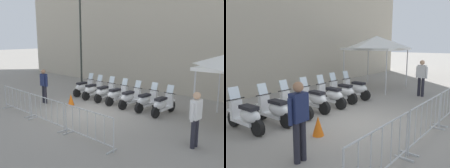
{
  "view_description": "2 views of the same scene",
  "coord_description": "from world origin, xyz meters",
  "views": [
    {
      "loc": [
        7.82,
        -7.03,
        3.28
      ],
      "look_at": [
        -0.17,
        1.84,
        1.02
      ],
      "focal_mm": 39.24,
      "sensor_mm": 36.0,
      "label": 1
    },
    {
      "loc": [
        -5.91,
        -3.81,
        2.48
      ],
      "look_at": [
        0.56,
        1.32,
        1.04
      ],
      "focal_mm": 37.07,
      "sensor_mm": 36.0,
      "label": 2
    }
  ],
  "objects": [
    {
      "name": "ground_plane",
      "position": [
        0.0,
        0.0,
        0.0
      ],
      "size": [
        120.0,
        120.0,
        0.0
      ],
      "primitive_type": "plane",
      "color": "gray"
    },
    {
      "name": "motorcycle_0",
      "position": [
        -2.6,
        2.14,
        0.45
      ],
      "size": [
        0.56,
        1.72,
        1.24
      ],
      "color": "black",
      "rests_on": "ground"
    },
    {
      "name": "motorcycle_1",
      "position": [
        -1.72,
        2.02,
        0.45
      ],
      "size": [
        0.56,
        1.72,
        1.24
      ],
      "color": "black",
      "rests_on": "ground"
    },
    {
      "name": "motorcycle_2",
      "position": [
        -0.84,
        2.05,
        0.45
      ],
      "size": [
        0.56,
        1.72,
        1.24
      ],
      "color": "black",
      "rests_on": "ground"
    },
    {
      "name": "motorcycle_3",
      "position": [
        0.03,
        2.02,
        0.45
      ],
      "size": [
        0.56,
        1.73,
        1.24
      ],
      "color": "black",
      "rests_on": "ground"
    },
    {
      "name": "motorcycle_4",
      "position": [
        0.9,
        1.97,
        0.45
      ],
      "size": [
        0.56,
        1.73,
        1.24
      ],
      "color": "black",
      "rests_on": "ground"
    },
    {
      "name": "motorcycle_5",
      "position": [
        1.78,
        2.05,
        0.45
      ],
      "size": [
        0.56,
        1.73,
        1.24
      ],
      "color": "black",
      "rests_on": "ground"
    },
    {
      "name": "motorcycle_6",
      "position": [
        2.66,
        1.97,
        0.45
      ],
      "size": [
        0.56,
        1.72,
        1.24
      ],
      "color": "black",
      "rests_on": "ground"
    },
    {
      "name": "barrier_segment_0",
      "position": [
        -2.39,
        -2.02,
        0.53
      ],
      "size": [
        2.28,
        0.47,
        1.07
      ],
      "color": "#B2B5B7",
      "rests_on": "ground"
    },
    {
      "name": "barrier_segment_1",
      "position": [
        -0.03,
        -2.06,
        0.53
      ],
      "size": [
        2.28,
        0.47,
        1.07
      ],
      "color": "#B2B5B7",
      "rests_on": "ground"
    },
    {
      "name": "barrier_segment_2",
      "position": [
        2.33,
        -2.09,
        0.53
      ],
      "size": [
        2.28,
        0.47,
        1.07
      ],
      "color": "#B2B5B7",
      "rests_on": "ground"
    },
    {
      "name": "street_lamp",
      "position": [
        -4.25,
        3.4,
        3.71
      ],
      "size": [
        0.36,
        0.36,
        6.2
      ],
      "color": "#2D332D",
      "rests_on": "ground"
    },
    {
      "name": "officer_near_row_end",
      "position": [
        -2.82,
        -0.33,
        0.98
      ],
      "size": [
        0.55,
        0.22,
        1.73
      ],
      "color": "#23232D",
      "rests_on": "ground"
    },
    {
      "name": "officer_mid_plaza",
      "position": [
        5.01,
        -0.2,
        0.98
      ],
      "size": [
        0.25,
        0.55,
        1.73
      ],
      "color": "#23232D",
      "rests_on": "ground"
    },
    {
      "name": "traffic_cone",
      "position": [
        -1.55,
        0.34,
        0.28
      ],
      "size": [
        0.32,
        0.32,
        0.55
      ],
      "primitive_type": "cone",
      "color": "orange",
      "rests_on": "ground"
    }
  ]
}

